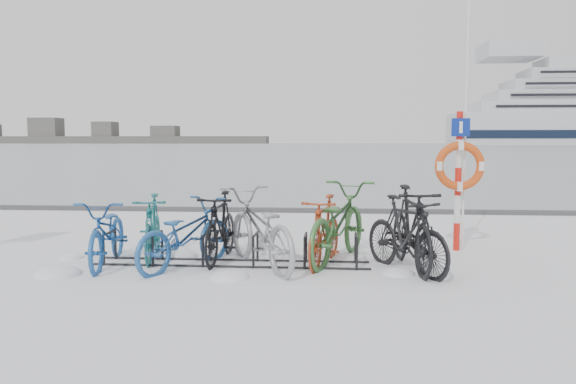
{
  "coord_description": "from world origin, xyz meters",
  "views": [
    {
      "loc": [
        1.47,
        -7.89,
        1.8
      ],
      "look_at": [
        0.78,
        0.6,
        1.0
      ],
      "focal_mm": 35.0,
      "sensor_mm": 36.0,
      "label": 1
    }
  ],
  "objects": [
    {
      "name": "ground",
      "position": [
        0.0,
        0.0,
        0.0
      ],
      "size": [
        900.0,
        900.0,
        0.0
      ],
      "primitive_type": "plane",
      "color": "white",
      "rests_on": "ground"
    },
    {
      "name": "ice_sheet",
      "position": [
        0.0,
        155.0,
        0.01
      ],
      "size": [
        400.0,
        298.0,
        0.02
      ],
      "primitive_type": "cube",
      "color": "#9EACB2",
      "rests_on": "ground"
    },
    {
      "name": "quay_edge",
      "position": [
        0.0,
        5.9,
        0.05
      ],
      "size": [
        400.0,
        0.25,
        0.1
      ],
      "primitive_type": "cube",
      "color": "#3F3F42",
      "rests_on": "ground"
    },
    {
      "name": "bike_rack",
      "position": [
        0.0,
        0.0,
        0.18
      ],
      "size": [
        4.0,
        0.48,
        0.46
      ],
      "color": "black",
      "rests_on": "ground"
    },
    {
      "name": "lifebuoy_station",
      "position": [
        3.48,
        1.27,
        1.37
      ],
      "size": [
        0.79,
        0.22,
        4.09
      ],
      "color": "red",
      "rests_on": "ground"
    },
    {
      "name": "shoreline",
      "position": [
        -122.02,
        260.0,
        2.79
      ],
      "size": [
        180.0,
        12.0,
        9.5
      ],
      "color": "#484848",
      "rests_on": "ground"
    },
    {
      "name": "bike_0",
      "position": [
        -1.77,
        -0.1,
        0.49
      ],
      "size": [
        0.94,
        1.96,
        0.99
      ],
      "primitive_type": "imported",
      "rotation": [
        0.0,
        0.0,
        0.16
      ],
      "color": "#1B4F97",
      "rests_on": "ground"
    },
    {
      "name": "bike_1",
      "position": [
        -1.25,
        0.32,
        0.5
      ],
      "size": [
        0.79,
        1.74,
        1.01
      ],
      "primitive_type": "imported",
      "rotation": [
        0.0,
        0.0,
        0.19
      ],
      "color": "#176064",
      "rests_on": "ground"
    },
    {
      "name": "bike_2",
      "position": [
        -0.61,
        -0.2,
        0.5
      ],
      "size": [
        1.45,
        2.01,
        1.0
      ],
      "primitive_type": "imported",
      "rotation": [
        0.0,
        0.0,
        2.67
      ],
      "color": "#225393",
      "rests_on": "ground"
    },
    {
      "name": "bike_3",
      "position": [
        -0.2,
        0.29,
        0.53
      ],
      "size": [
        0.57,
        1.78,
        1.06
      ],
      "primitive_type": "imported",
      "rotation": [
        0.0,
        0.0,
        -0.04
      ],
      "color": "black",
      "rests_on": "ground"
    },
    {
      "name": "bike_4",
      "position": [
        0.43,
        -0.09,
        0.57
      ],
      "size": [
        1.75,
        2.27,
        1.14
      ],
      "primitive_type": "imported",
      "rotation": [
        0.0,
        0.0,
        3.67
      ],
      "color": "#929398",
      "rests_on": "ground"
    },
    {
      "name": "bike_5",
      "position": [
        1.35,
        0.16,
        0.52
      ],
      "size": [
        0.86,
        1.78,
        1.03
      ],
      "primitive_type": "imported",
      "rotation": [
        0.0,
        0.0,
        -0.23
      ],
      "color": "#A3391B",
      "rests_on": "ground"
    },
    {
      "name": "bike_6",
      "position": [
        1.53,
        0.44,
        0.6
      ],
      "size": [
        1.5,
        2.4,
        1.19
      ],
      "primitive_type": "imported",
      "rotation": [
        0.0,
        0.0,
        2.8
      ],
      "color": "#376933",
      "rests_on": "ground"
    },
    {
      "name": "bike_7",
      "position": [
        2.47,
        -0.2,
        0.53
      ],
      "size": [
        1.33,
        1.79,
        1.07
      ],
      "primitive_type": "imported",
      "rotation": [
        0.0,
        0.0,
        0.53
      ],
      "color": "black",
      "rests_on": "ground"
    },
    {
      "name": "bike_8",
      "position": [
        2.56,
        -0.02,
        0.6
      ],
      "size": [
        0.81,
        2.04,
        1.19
      ],
      "primitive_type": "imported",
      "rotation": [
        0.0,
        0.0,
        0.13
      ],
      "color": "black",
      "rests_on": "ground"
    },
    {
      "name": "snow_drifts",
      "position": [
        -0.07,
        -0.12,
        0.0
      ],
      "size": [
        5.9,
        2.11,
        0.22
      ],
      "color": "white",
      "rests_on": "ground"
    }
  ]
}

